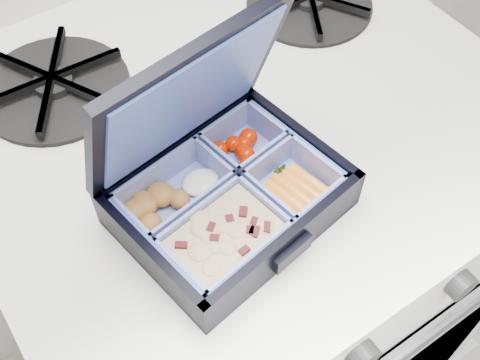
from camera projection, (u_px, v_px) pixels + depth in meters
stove at (230, 277)px, 1.14m from camera, size 0.66×0.66×1.00m
bento_box at (230, 199)px, 0.61m from camera, size 0.24×0.20×0.05m
burner_grate_rear at (54, 84)px, 0.73m from camera, size 0.19×0.19×0.02m
fork at (243, 97)px, 0.73m from camera, size 0.06×0.19×0.01m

